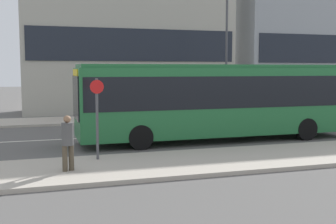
{
  "coord_description": "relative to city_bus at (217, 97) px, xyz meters",
  "views": [
    {
      "loc": [
        -4.9,
        -18.78,
        3.06
      ],
      "look_at": [
        0.39,
        -1.92,
        1.26
      ],
      "focal_mm": 45.0,
      "sensor_mm": 36.0,
      "label": 1
    }
  ],
  "objects": [
    {
      "name": "pedestrian_near_stop",
      "position": [
        -6.61,
        -4.29,
        -0.83
      ],
      "size": [
        0.34,
        0.34,
        1.61
      ],
      "rotation": [
        0.0,
        0.0,
        3.51
      ],
      "color": "#4C4233",
      "rests_on": "sidewalk_near"
    },
    {
      "name": "sidewalk_near",
      "position": [
        -2.53,
        -4.03,
        -1.81
      ],
      "size": [
        44.0,
        3.5,
        0.13
      ],
      "color": "#B2A899",
      "rests_on": "ground_plane"
    },
    {
      "name": "ground_plane",
      "position": [
        -2.53,
        2.22,
        -1.88
      ],
      "size": [
        120.0,
        120.0,
        0.0
      ],
      "primitive_type": "plane",
      "color": "#595654"
    },
    {
      "name": "bus_stop_sign",
      "position": [
        -5.57,
        -2.98,
        -0.2
      ],
      "size": [
        0.44,
        0.12,
        2.64
      ],
      "color": "#4C4C51",
      "rests_on": "sidewalk_near"
    },
    {
      "name": "lane_centerline",
      "position": [
        -2.53,
        2.22,
        -1.87
      ],
      "size": [
        41.8,
        0.16,
        0.01
      ],
      "color": "silver",
      "rests_on": "ground_plane"
    },
    {
      "name": "parked_car_0",
      "position": [
        10.31,
        5.6,
        -1.27
      ],
      "size": [
        4.03,
        1.68,
        1.26
      ],
      "color": "#A39E84",
      "rests_on": "ground_plane"
    },
    {
      "name": "street_lamp",
      "position": [
        3.84,
        7.31,
        3.08
      ],
      "size": [
        0.36,
        0.36,
        8.06
      ],
      "color": "#4C4C51",
      "rests_on": "sidewalk_far"
    },
    {
      "name": "city_bus",
      "position": [
        0.0,
        0.0,
        0.0
      ],
      "size": [
        11.96,
        2.55,
        3.26
      ],
      "rotation": [
        0.0,
        0.0,
        0.07
      ],
      "color": "#236B38",
      "rests_on": "ground_plane"
    },
    {
      "name": "sidewalk_far",
      "position": [
        -2.53,
        8.47,
        -1.81
      ],
      "size": [
        44.0,
        3.5,
        0.13
      ],
      "color": "#B2A899",
      "rests_on": "ground_plane"
    }
  ]
}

